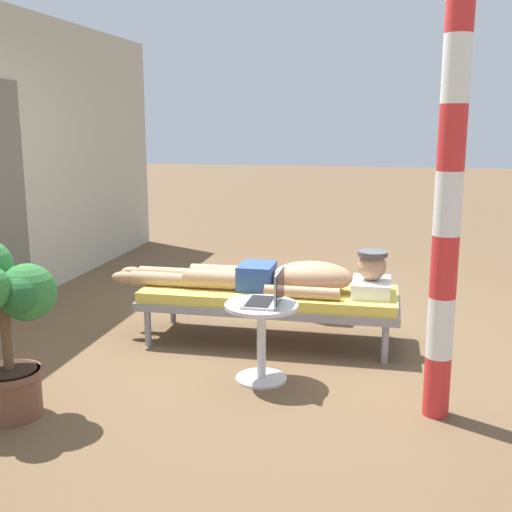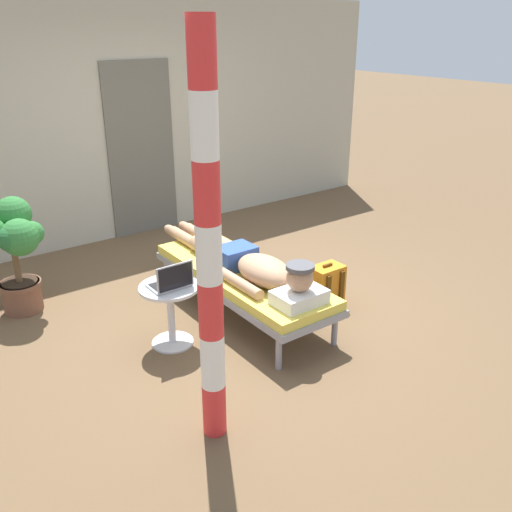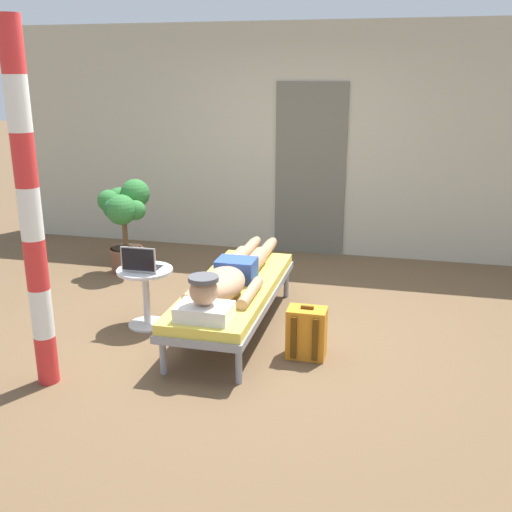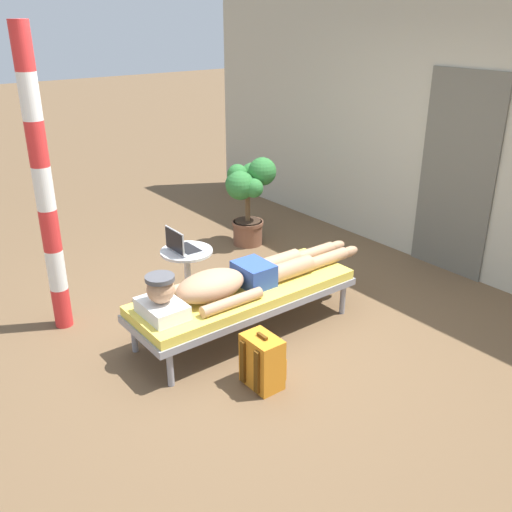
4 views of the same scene
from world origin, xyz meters
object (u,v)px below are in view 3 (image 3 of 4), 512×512
at_px(person_reclining, 230,277).
at_px(laptop, 142,264).
at_px(lounge_chair, 233,292).
at_px(side_table, 146,287).
at_px(potted_plant, 125,217).
at_px(backpack, 307,333).
at_px(porch_post, 30,214).

bearing_deg(person_reclining, laptop, -176.88).
height_order(lounge_chair, side_table, side_table).
height_order(lounge_chair, potted_plant, potted_plant).
height_order(side_table, potted_plant, potted_plant).
bearing_deg(lounge_chair, backpack, -26.91).
distance_m(backpack, porch_post, 2.20).
bearing_deg(potted_plant, laptop, -59.32).
distance_m(side_table, backpack, 1.49).
xyz_separation_m(potted_plant, porch_post, (0.52, -2.42, 0.61)).
bearing_deg(side_table, person_reclining, -0.72).
relative_size(lounge_chair, person_reclining, 0.91).
xyz_separation_m(side_table, laptop, (0.00, -0.05, 0.23)).
height_order(backpack, porch_post, porch_post).
bearing_deg(lounge_chair, person_reclining, -90.00).
height_order(side_table, laptop, laptop).
xyz_separation_m(laptop, backpack, (1.45, -0.21, -0.39)).
bearing_deg(backpack, lounge_chair, 153.09).
relative_size(side_table, backpack, 1.23).
relative_size(side_table, porch_post, 0.21).
relative_size(lounge_chair, side_table, 3.78).
xyz_separation_m(lounge_chair, side_table, (-0.76, -0.09, 0.01)).
height_order(lounge_chair, person_reclining, person_reclining).
distance_m(laptop, potted_plant, 1.59).
distance_m(lounge_chair, laptop, 0.81).
bearing_deg(potted_plant, porch_post, -77.76).
bearing_deg(porch_post, side_table, 75.30).
distance_m(laptop, porch_post, 1.27).
relative_size(lounge_chair, porch_post, 0.80).
distance_m(side_table, porch_post, 1.44).
height_order(laptop, porch_post, porch_post).
distance_m(lounge_chair, person_reclining, 0.20).
relative_size(lounge_chair, laptop, 6.38).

